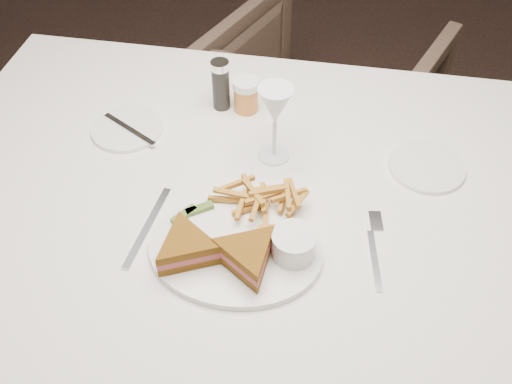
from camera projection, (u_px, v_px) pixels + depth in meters
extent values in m
plane|color=black|center=(274.00, 307.00, 1.83)|extent=(5.00, 5.00, 0.00)
cube|color=white|center=(260.00, 294.00, 1.42)|extent=(1.44, 0.97, 0.75)
imported|color=#4E3C30|center=(317.00, 108.00, 1.98)|extent=(0.87, 0.84, 0.70)
ellipsoid|color=white|center=(235.00, 250.00, 1.04)|extent=(0.32, 0.25, 0.01)
cube|color=silver|center=(148.00, 227.00, 1.08)|extent=(0.03, 0.21, 0.00)
cylinder|color=white|center=(127.00, 128.00, 1.28)|extent=(0.16, 0.16, 0.01)
cylinder|color=white|center=(427.00, 166.00, 1.19)|extent=(0.16, 0.16, 0.01)
cylinder|color=black|center=(221.00, 85.00, 1.29)|extent=(0.04, 0.04, 0.12)
cylinder|color=#BF6D2E|center=(246.00, 95.00, 1.30)|extent=(0.06, 0.06, 0.08)
cube|color=#476724|center=(199.00, 209.00, 1.09)|extent=(0.05, 0.04, 0.01)
cube|color=#476724|center=(184.00, 215.00, 1.08)|extent=(0.04, 0.05, 0.01)
cylinder|color=white|center=(294.00, 244.00, 1.01)|extent=(0.08, 0.08, 0.05)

